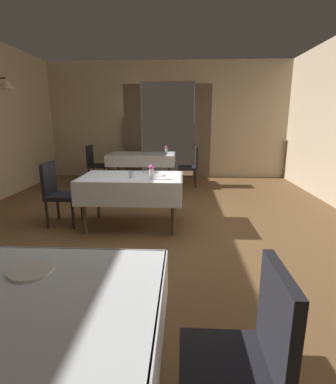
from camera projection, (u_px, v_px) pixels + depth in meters
ground at (152, 232)px, 4.11m from camera, size 10.08×10.08×0.00m
wall_back at (168, 120)px, 7.80m from camera, size 6.40×0.27×3.00m
dining_table_near at (6, 310)px, 1.38m from camera, size 1.48×1.02×0.75m
dining_table_mid at (132, 183)px, 4.20m from camera, size 1.45×0.91×0.75m
dining_table_far at (142, 157)px, 6.93m from camera, size 1.56×0.95×0.75m
chair_near_right at (247, 354)px, 1.31m from camera, size 0.44×0.44×0.93m
chair_mid_left at (58, 191)px, 4.31m from camera, size 0.44×0.44×0.93m
chair_far_left at (95, 163)px, 7.12m from camera, size 0.44×0.44×0.93m
chair_far_right at (191, 164)px, 6.81m from camera, size 0.44×0.44×0.93m
plate_near_b at (31, 271)px, 1.55m from camera, size 0.22×0.22×0.01m
flower_vase_mid at (152, 171)px, 3.92m from camera, size 0.07×0.07×0.20m
glass_mid_b at (132, 174)px, 4.06m from camera, size 0.08×0.08×0.08m
plate_mid_c at (150, 172)px, 4.46m from camera, size 0.22×0.22×0.01m
plate_mid_d at (158, 175)px, 4.21m from camera, size 0.21×0.21×0.01m
flower_vase_far at (166, 149)px, 7.00m from camera, size 0.07×0.07×0.17m
plate_far_b at (138, 155)px, 6.64m from camera, size 0.19×0.19×0.01m
plate_far_c at (122, 152)px, 7.14m from camera, size 0.21×0.21×0.01m
plate_far_d at (136, 153)px, 7.00m from camera, size 0.20×0.20×0.01m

